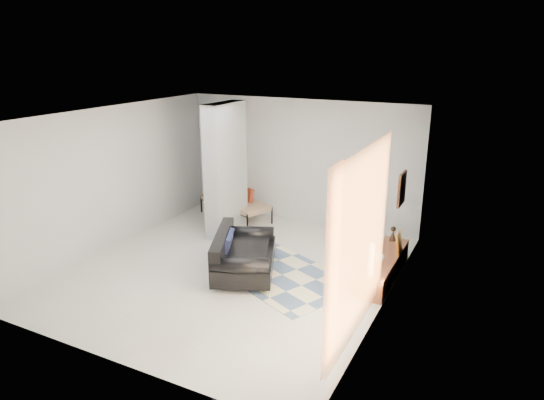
% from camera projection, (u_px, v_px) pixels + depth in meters
% --- Properties ---
extents(floor, '(6.00, 6.00, 0.00)m').
position_uv_depth(floor, '(233.00, 270.00, 8.82)').
color(floor, beige).
rests_on(floor, ground).
extents(ceiling, '(6.00, 6.00, 0.00)m').
position_uv_depth(ceiling, '(229.00, 115.00, 7.97)').
color(ceiling, white).
rests_on(ceiling, wall_back).
extents(wall_back, '(6.00, 0.00, 6.00)m').
position_uv_depth(wall_back, '(300.00, 161.00, 10.95)').
color(wall_back, silver).
rests_on(wall_back, ground).
extents(wall_front, '(6.00, 0.00, 6.00)m').
position_uv_depth(wall_front, '(101.00, 262.00, 5.84)').
color(wall_front, silver).
rests_on(wall_front, ground).
extents(wall_left, '(0.00, 6.00, 6.00)m').
position_uv_depth(wall_left, '(112.00, 178.00, 9.57)').
color(wall_left, silver).
rests_on(wall_left, ground).
extents(wall_right, '(0.00, 6.00, 6.00)m').
position_uv_depth(wall_right, '(389.00, 221.00, 7.22)').
color(wall_right, silver).
rests_on(wall_right, ground).
extents(partition_column, '(0.35, 1.20, 2.80)m').
position_uv_depth(partition_column, '(226.00, 170.00, 10.23)').
color(partition_column, '#9FA4A6').
rests_on(partition_column, floor).
extents(hallway_door, '(0.85, 0.06, 2.04)m').
position_uv_depth(hallway_door, '(221.00, 168.00, 11.93)').
color(hallway_door, silver).
rests_on(hallway_door, floor).
extents(curtain, '(0.00, 2.55, 2.55)m').
position_uv_depth(curtain, '(361.00, 244.00, 6.26)').
color(curtain, orange).
rests_on(curtain, wall_right).
extents(wall_art, '(0.04, 0.45, 0.55)m').
position_uv_depth(wall_art, '(402.00, 189.00, 7.95)').
color(wall_art, '#3F1F11').
rests_on(wall_art, wall_right).
extents(media_console, '(0.45, 1.95, 0.80)m').
position_uv_depth(media_console, '(384.00, 267.00, 8.47)').
color(media_console, brown).
rests_on(media_console, floor).
extents(loveseat, '(1.58, 1.95, 0.76)m').
position_uv_depth(loveseat, '(241.00, 255.00, 8.59)').
color(loveseat, silver).
rests_on(loveseat, floor).
extents(daybed, '(1.95, 1.35, 0.77)m').
position_uv_depth(daybed, '(235.00, 201.00, 11.41)').
color(daybed, black).
rests_on(daybed, floor).
extents(area_rug, '(2.95, 2.55, 0.01)m').
position_uv_depth(area_rug, '(282.00, 275.00, 8.60)').
color(area_rug, beige).
rests_on(area_rug, floor).
extents(cylinder_lamp, '(0.10, 0.10, 0.55)m').
position_uv_depth(cylinder_lamp, '(371.00, 260.00, 7.64)').
color(cylinder_lamp, silver).
rests_on(cylinder_lamp, media_console).
extents(bronze_figurine, '(0.14, 0.14, 0.27)m').
position_uv_depth(bronze_figurine, '(393.00, 234.00, 9.08)').
color(bronze_figurine, '#301F15').
rests_on(bronze_figurine, media_console).
extents(vase, '(0.23, 0.23, 0.22)m').
position_uv_depth(vase, '(379.00, 255.00, 8.21)').
color(vase, white).
rests_on(vase, media_console).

